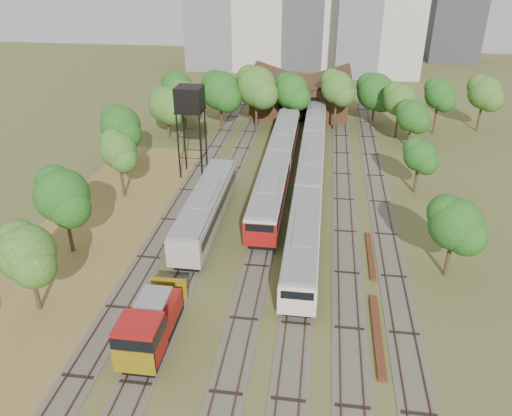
# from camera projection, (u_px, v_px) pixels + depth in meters

# --- Properties ---
(ground) EXTENTS (240.00, 240.00, 0.00)m
(ground) POSITION_uv_depth(u_px,v_px,m) (265.00, 351.00, 35.20)
(ground) COLOR #475123
(ground) RESTS_ON ground
(dry_grass_patch) EXTENTS (14.00, 60.00, 0.04)m
(dry_grass_patch) POSITION_uv_depth(u_px,v_px,m) (75.00, 268.00, 44.39)
(dry_grass_patch) COLOR brown
(dry_grass_patch) RESTS_ON ground
(tracks) EXTENTS (24.60, 80.00, 0.19)m
(tracks) POSITION_uv_depth(u_px,v_px,m) (285.00, 196.00, 57.22)
(tracks) COLOR #4C473D
(tracks) RESTS_ON ground
(railcar_red_set) EXTENTS (3.11, 34.57, 3.86)m
(railcar_red_set) POSITION_uv_depth(u_px,v_px,m) (278.00, 164.00, 60.53)
(railcar_red_set) COLOR black
(railcar_red_set) RESTS_ON ground
(railcar_green_set) EXTENTS (2.96, 52.07, 3.66)m
(railcar_green_set) POSITION_uv_depth(u_px,v_px,m) (311.00, 168.00, 59.69)
(railcar_green_set) COLOR black
(railcar_green_set) RESTS_ON ground
(railcar_rear) EXTENTS (2.68, 16.07, 3.31)m
(railcar_rear) POSITION_uv_depth(u_px,v_px,m) (294.00, 104.00, 84.60)
(railcar_rear) COLOR black
(railcar_rear) RESTS_ON ground
(shunter_locomotive) EXTENTS (2.87, 8.10, 3.75)m
(shunter_locomotive) POSITION_uv_depth(u_px,v_px,m) (149.00, 329.00, 34.59)
(shunter_locomotive) COLOR black
(shunter_locomotive) RESTS_ON ground
(old_grey_coach) EXTENTS (3.06, 18.00, 3.79)m
(old_grey_coach) POSITION_uv_depth(u_px,v_px,m) (206.00, 208.00, 50.17)
(old_grey_coach) COLOR black
(old_grey_coach) RESTS_ON ground
(water_tower) EXTENTS (3.20, 3.20, 11.06)m
(water_tower) POSITION_uv_depth(u_px,v_px,m) (190.00, 101.00, 58.57)
(water_tower) COLOR black
(water_tower) RESTS_ON ground
(rail_pile_near) EXTENTS (0.59, 8.91, 0.30)m
(rail_pile_near) POSITION_uv_depth(u_px,v_px,m) (377.00, 334.00, 36.51)
(rail_pile_near) COLOR #582E19
(rail_pile_near) RESTS_ON ground
(rail_pile_far) EXTENTS (0.50, 7.92, 0.26)m
(rail_pile_far) POSITION_uv_depth(u_px,v_px,m) (370.00, 255.00, 45.99)
(rail_pile_far) COLOR #582E19
(rail_pile_far) RESTS_ON ground
(maintenance_shed) EXTENTS (16.45, 11.55, 7.58)m
(maintenance_shed) POSITION_uv_depth(u_px,v_px,m) (300.00, 96.00, 84.91)
(maintenance_shed) COLOR #371F14
(maintenance_shed) RESTS_ON ground
(tree_band_left) EXTENTS (8.34, 66.02, 8.25)m
(tree_band_left) POSITION_uv_depth(u_px,v_px,m) (121.00, 141.00, 57.88)
(tree_band_left) COLOR #382616
(tree_band_left) RESTS_ON ground
(tree_band_far) EXTENTS (50.23, 11.31, 9.70)m
(tree_band_far) POSITION_uv_depth(u_px,v_px,m) (314.00, 92.00, 75.65)
(tree_band_far) COLOR #382616
(tree_band_far) RESTS_ON ground
(tree_band_right) EXTENTS (5.33, 36.32, 7.30)m
(tree_band_right) POSITION_uv_depth(u_px,v_px,m) (427.00, 157.00, 55.14)
(tree_band_right) COLOR #382616
(tree_band_right) RESTS_ON ground
(tower_far_right) EXTENTS (12.00, 12.00, 28.00)m
(tower_far_right) POSITION_uv_depth(u_px,v_px,m) (458.00, 1.00, 121.25)
(tower_far_right) COLOR #383A3F
(tower_far_right) RESTS_ON ground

